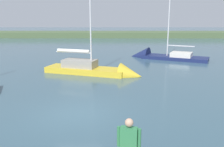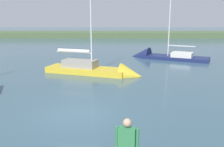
% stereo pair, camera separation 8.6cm
% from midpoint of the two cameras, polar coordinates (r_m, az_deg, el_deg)
% --- Properties ---
extents(ground_plane, '(200.00, 200.00, 0.00)m').
position_cam_midpoint_polar(ground_plane, '(12.26, -8.77, -9.33)').
color(ground_plane, '#385666').
extents(far_shoreline, '(180.00, 8.00, 2.40)m').
position_cam_midpoint_polar(far_shoreline, '(58.00, -1.55, 8.58)').
color(far_shoreline, '#4C603D').
rests_on(far_shoreline, ground_plane).
extents(sailboat_inner_slip, '(8.40, 4.33, 9.17)m').
position_cam_midpoint_polar(sailboat_inner_slip, '(20.21, -3.27, 0.42)').
color(sailboat_inner_slip, gold).
rests_on(sailboat_inner_slip, ground_plane).
extents(sailboat_mid_channel, '(8.88, 5.82, 11.00)m').
position_cam_midpoint_polar(sailboat_mid_channel, '(28.45, 10.80, 3.70)').
color(sailboat_mid_channel, navy).
rests_on(sailboat_mid_channel, ground_plane).
extents(person_on_dock, '(0.61, 0.31, 1.63)m').
position_cam_midpoint_polar(person_on_dock, '(6.56, 3.57, -16.10)').
color(person_on_dock, '#28282D').
rests_on(person_on_dock, dock_pier).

